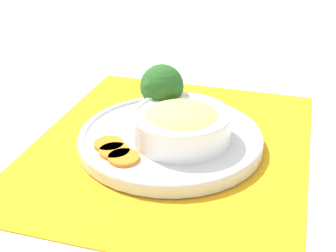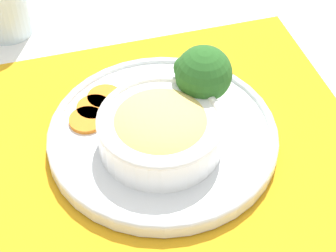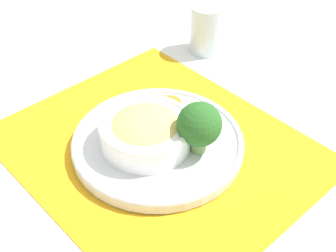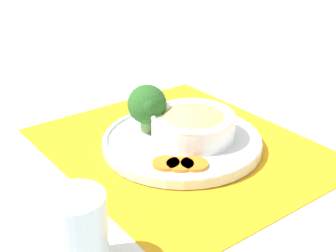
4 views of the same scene
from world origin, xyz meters
name	(u,v)px [view 1 (image 1 of 4)]	position (x,y,z in m)	size (l,w,h in m)	color
ground_plane	(170,146)	(0.00, 0.00, 0.00)	(4.00, 4.00, 0.00)	white
placemat	(170,145)	(0.00, 0.00, 0.00)	(0.53, 0.45, 0.00)	orange
plate	(170,138)	(0.00, 0.00, 0.02)	(0.29, 0.29, 0.02)	silver
bowl	(181,123)	(-0.01, -0.02, 0.05)	(0.15, 0.15, 0.06)	white
broccoli_floret	(162,87)	(0.06, 0.04, 0.07)	(0.07, 0.07, 0.09)	#759E51
carrot_slice_near	(109,144)	(-0.06, 0.08, 0.02)	(0.05, 0.05, 0.01)	orange
carrot_slice_middle	(115,151)	(-0.08, 0.06, 0.02)	(0.05, 0.05, 0.01)	orange
carrot_slice_far	(124,158)	(-0.09, 0.04, 0.02)	(0.05, 0.05, 0.01)	orange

